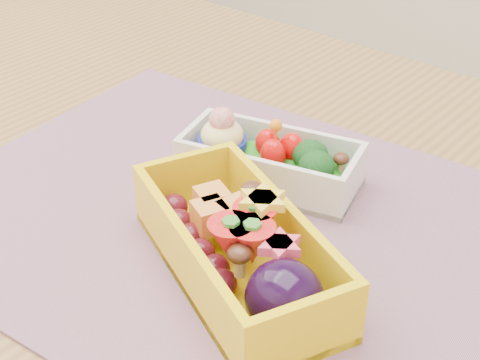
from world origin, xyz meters
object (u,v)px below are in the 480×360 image
Objects in this scene: placemat at (229,220)px; bento_white at (269,161)px; table at (197,314)px; bento_yellow at (240,248)px.

bento_white is (-0.01, 0.06, 0.02)m from placemat.
table is at bearing -113.29° from bento_white.
bento_yellow is at bearing -76.38° from bento_white.
bento_yellow reaches higher than bento_white.
bento_white reaches higher than placemat.
placemat is 2.30× the size of bento_yellow.
table is 5.76× the size of bento_yellow.
bento_white reaches higher than table.
placemat is 0.08m from bento_yellow.
bento_white is at bearing 81.59° from table.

